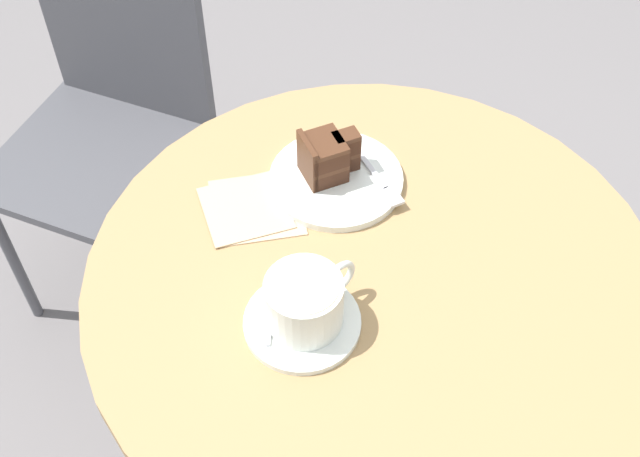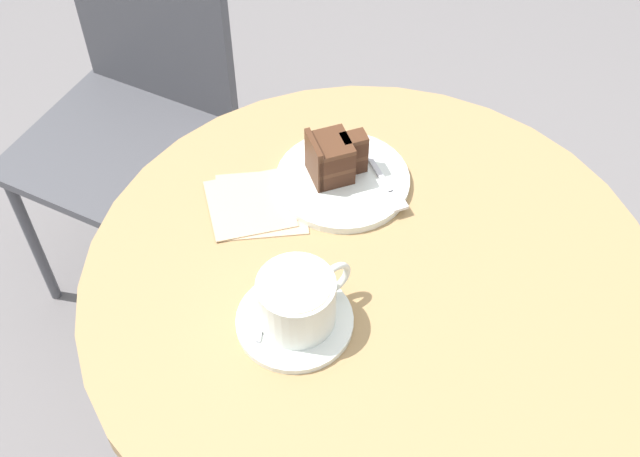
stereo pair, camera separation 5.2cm
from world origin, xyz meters
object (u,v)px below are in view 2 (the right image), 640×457
at_px(coffee_cup, 300,302).
at_px(cafe_chair, 135,86).
at_px(fork, 385,183).
at_px(napkin, 256,204).
at_px(saucer, 294,320).
at_px(cake_plate, 343,180).
at_px(cake_slice, 333,157).
at_px(teaspoon, 266,300).

relative_size(coffee_cup, cafe_chair, 0.15).
height_order(fork, cafe_chair, cafe_chair).
relative_size(napkin, cafe_chair, 0.19).
relative_size(saucer, cafe_chair, 0.16).
xyz_separation_m(cake_plate, cake_slice, (-0.01, 0.01, 0.04)).
height_order(coffee_cup, fork, coffee_cup).
bearing_deg(napkin, teaspoon, -118.83).
bearing_deg(cafe_chair, cake_slice, -23.21).
relative_size(fork, napkin, 0.83).
xyz_separation_m(cake_slice, napkin, (-0.12, 0.03, -0.04)).
relative_size(teaspoon, napkin, 0.44).
xyz_separation_m(teaspoon, cake_slice, (0.20, 0.13, 0.03)).
distance_m(saucer, cafe_chair, 0.82).
bearing_deg(saucer, cake_plate, 38.31).
distance_m(saucer, cake_plate, 0.25).
bearing_deg(coffee_cup, napkin, 71.99).
relative_size(coffee_cup, fork, 0.91).
bearing_deg(cake_slice, fork, -52.65).
distance_m(napkin, cafe_chair, 0.63).
height_order(coffee_cup, cake_slice, cake_slice).
bearing_deg(coffee_cup, cafe_chair, 79.77).
height_order(cake_slice, napkin, cake_slice).
height_order(saucer, fork, fork).
bearing_deg(cake_plate, saucer, -141.69).
relative_size(coffee_cup, napkin, 0.75).
height_order(cake_plate, fork, fork).
bearing_deg(cake_plate, napkin, 162.24).
bearing_deg(saucer, coffee_cup, -49.05).
bearing_deg(fork, coffee_cup, -48.98).
xyz_separation_m(teaspoon, cake_plate, (0.21, 0.11, -0.01)).
xyz_separation_m(coffee_cup, cake_plate, (0.19, 0.16, -0.04)).
bearing_deg(cake_slice, teaspoon, -147.86).
xyz_separation_m(saucer, cake_slice, (0.19, 0.17, 0.04)).
distance_m(teaspoon, cafe_chair, 0.79).
relative_size(saucer, cake_slice, 1.63).
bearing_deg(saucer, fork, 24.51).
distance_m(saucer, napkin, 0.20).
distance_m(cake_plate, napkin, 0.13).
distance_m(cake_plate, cafe_chair, 0.67).
bearing_deg(teaspoon, saucer, -119.78).
xyz_separation_m(coffee_cup, cake_slice, (0.18, 0.17, -0.00)).
distance_m(coffee_cup, cake_plate, 0.25).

